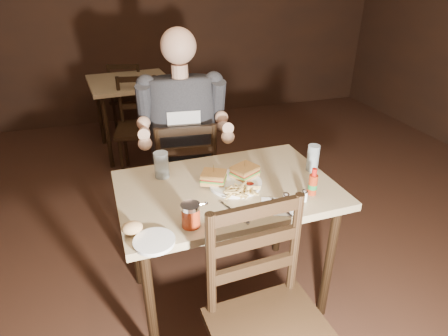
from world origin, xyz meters
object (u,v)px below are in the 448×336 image
object	(u,v)px
diner	(182,111)
glass_left	(161,165)
side_plate	(154,242)
chair_far	(185,178)
hot_sauce	(313,181)
dinner_plate	(235,184)
bg_chair_near	(139,129)
bg_table	(131,89)
syrup_dispenser	(191,215)
bg_chair_far	(129,98)
main_table	(227,201)
glass_right	(313,158)

from	to	relation	value
diner	glass_left	bearing A→B (deg)	-109.70
glass_left	side_plate	size ratio (longest dim) A/B	0.85
chair_far	side_plate	distance (m)	1.13
diner	hot_sauce	size ratio (longest dim) A/B	7.04
dinner_plate	glass_left	bearing A→B (deg)	149.18
bg_chair_near	dinner_plate	size ratio (longest dim) A/B	3.35
chair_far	glass_left	bearing A→B (deg)	72.13
hot_sauce	side_plate	size ratio (longest dim) A/B	0.85
bg_table	hot_sauce	bearing A→B (deg)	-75.02
diner	syrup_dispenser	distance (m)	0.94
chair_far	bg_chair_far	world-z (taller)	chair_far
diner	bg_chair_far	bearing A→B (deg)	101.08
main_table	bg_table	size ratio (longest dim) A/B	1.28
hot_sauce	bg_table	bearing A→B (deg)	104.98
diner	glass_left	distance (m)	0.51
glass_left	side_plate	xyz separation A→B (m)	(-0.12, -0.55, -0.06)
chair_far	bg_table	bearing A→B (deg)	-76.79
chair_far	syrup_dispenser	distance (m)	1.04
bg_chair_far	dinner_plate	size ratio (longest dim) A/B	3.20
diner	glass_right	xyz separation A→B (m)	(0.59, -0.61, -0.13)
bg_table	bg_chair_far	size ratio (longest dim) A/B	1.02
diner	side_plate	size ratio (longest dim) A/B	5.98
hot_sauce	syrup_dispenser	xyz separation A→B (m)	(-0.63, -0.08, -0.02)
chair_far	diner	xyz separation A→B (m)	(-0.01, -0.05, 0.51)
bg_table	side_plate	size ratio (longest dim) A/B	5.30
bg_table	dinner_plate	world-z (taller)	dinner_plate
chair_far	hot_sauce	bearing A→B (deg)	123.19
glass_right	bg_chair_far	bearing A→B (deg)	105.67
syrup_dispenser	bg_chair_near	bearing A→B (deg)	89.27
chair_far	glass_right	bearing A→B (deg)	137.18
bg_chair_near	syrup_dispenser	distance (m)	2.06
dinner_plate	hot_sauce	size ratio (longest dim) A/B	1.91
glass_right	glass_left	bearing A→B (deg)	167.99
dinner_plate	syrup_dispenser	distance (m)	0.40
bg_table	side_plate	xyz separation A→B (m)	(-0.13, -2.65, 0.10)
dinner_plate	glass_right	xyz separation A→B (m)	(0.46, 0.03, 0.07)
bg_table	syrup_dispenser	bearing A→B (deg)	-89.05
dinner_plate	side_plate	distance (m)	0.57
main_table	syrup_dispenser	xyz separation A→B (m)	(-0.25, -0.27, 0.15)
bg_chair_far	syrup_dispenser	size ratio (longest dim) A/B	7.88
chair_far	glass_left	xyz separation A→B (m)	(-0.22, -0.49, 0.38)
bg_chair_far	hot_sauce	xyz separation A→B (m)	(0.67, -3.05, 0.41)
dinner_plate	chair_far	bearing A→B (deg)	100.17
chair_far	diner	world-z (taller)	diner
bg_table	chair_far	distance (m)	1.64
hot_sauce	side_plate	xyz separation A→B (m)	(-0.79, -0.15, -0.06)
main_table	glass_left	bearing A→B (deg)	146.16
glass_left	glass_right	distance (m)	0.82
main_table	glass_left	distance (m)	0.39
bg_chair_near	glass_right	world-z (taller)	glass_right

